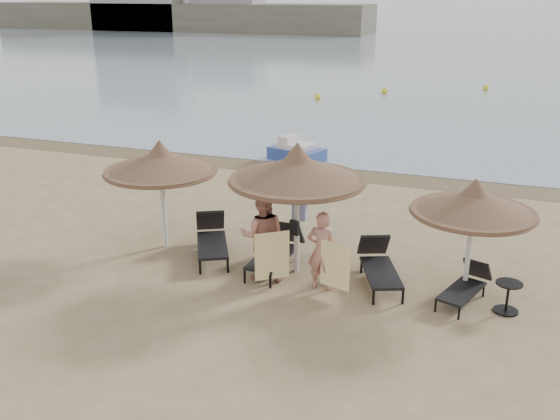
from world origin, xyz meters
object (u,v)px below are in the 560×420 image
Objects in this scene: palapa_left at (160,162)px; lounger_far_left at (212,238)px; palapa_right at (474,203)px; person_left at (262,229)px; person_right at (322,245)px; side_table at (507,298)px; lounger_near_right at (379,264)px; pedal_boat at (296,152)px; lounger_near_left at (277,250)px; lounger_far_right at (466,285)px; palapa_center at (297,170)px.

palapa_left is 2.14m from lounger_far_left.
person_left is (-4.19, -0.79, -0.82)m from palapa_right.
person_left reaches higher than person_right.
palapa_right is 4.03× the size of side_table.
person_right is at bearing -166.74° from lounger_near_right.
lounger_far_left is 8.87m from pedal_boat.
palapa_right is 1.23× the size of lounger_near_left.
person_right is at bearing -175.95° from side_table.
lounger_far_right is 2.72× the size of side_table.
lounger_far_left is at bearing -164.50° from lounger_far_right.
person_right is at bearing -27.44° from lounger_near_left.
lounger_near_right is 1.85m from lounger_far_right.
palapa_center is at bearing -163.17° from lounger_far_right.
palapa_left is at bearing 175.99° from palapa_center.
palapa_left is at bearing 150.86° from lounger_far_left.
person_right reaches higher than lounger_near_left.
lounger_far_right is 0.83m from side_table.
pedal_boat is at bearing 96.20° from lounger_near_right.
lounger_far_left reaches higher than pedal_boat.
lounger_near_right is at bearing 3.39° from lounger_near_left.
side_table is at bearing -32.98° from pedal_boat.
lounger_near_left is at bearing -32.35° from lounger_far_left.
lounger_far_right is 3.02m from person_right.
palapa_right is at bearing 174.42° from person_left.
palapa_center is at bearing 160.74° from lounger_near_right.
lounger_far_left is at bearing 156.02° from lounger_near_right.
person_left is at bearing -55.19° from lounger_far_left.
lounger_far_left is 5.87m from lounger_far_right.
palapa_right reaches higher than lounger_near_left.
palapa_left is 1.17× the size of person_left.
lounger_far_right is at bearing -3.03° from palapa_left.
lounger_near_left is at bearing 158.00° from lounger_near_right.
lounger_far_left is (1.27, -0.03, -1.72)m from palapa_left.
palapa_left is 8.99m from pedal_boat.
palapa_right is 1.14× the size of pedal_boat.
pedal_boat is (-0.83, 8.83, -0.07)m from lounger_far_left.
person_right is at bearing -150.84° from lounger_far_right.
person_right is (4.23, -0.90, -1.13)m from palapa_left.
lounger_near_right is at bearing 169.42° from side_table.
person_left is at bearing -169.33° from palapa_right.
person_right is 10.44m from pedal_boat.
palapa_left is 7.36m from lounger_far_right.
palapa_left reaches higher than lounger_near_right.
lounger_far_right is at bearing -35.29° from pedal_boat.
palapa_center is 1.45× the size of lounger_near_right.
palapa_left is at bearing 179.40° from palapa_right.
palapa_left is 1.35× the size of person_right.
pedal_boat is (-4.85, 8.95, -0.06)m from lounger_near_right.
person_left is 1.34m from person_right.
palapa_right is at bearing 145.83° from side_table.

